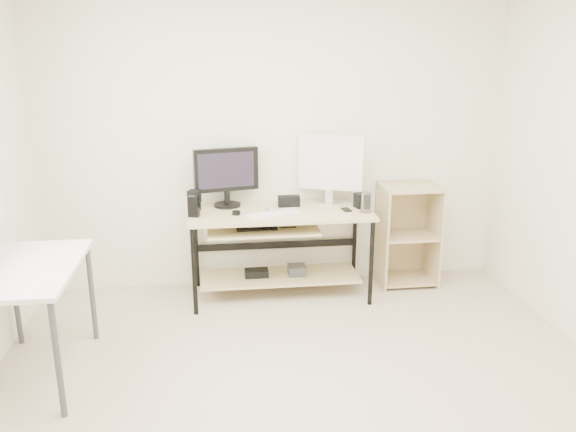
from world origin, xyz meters
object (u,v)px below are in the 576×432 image
Objects in this scene: black_monitor at (226,173)px; white_imac at (331,165)px; audio_controller at (194,207)px; shelf_unit at (406,234)px; desk at (277,235)px; side_table at (27,279)px.

white_imac is at bearing -14.38° from black_monitor.
white_imac is (0.88, -0.02, 0.06)m from black_monitor.
audio_controller is at bearing -144.53° from white_imac.
shelf_unit is 5.38× the size of audio_controller.
white_imac is at bearing 30.80° from audio_controller.
desk is 1.97m from side_table.
black_monitor reaches higher than shelf_unit.
side_table is 1.70× the size of white_imac.
black_monitor reaches higher than desk.
black_monitor is (-1.58, 0.03, 0.58)m from shelf_unit.
white_imac is (2.14, 1.23, 0.42)m from side_table.
desk is at bearing -172.23° from shelf_unit.
white_imac is 3.52× the size of audio_controller.
side_table is 1.85× the size of black_monitor.
black_monitor is at bearing 45.07° from side_table.
audio_controller reaches higher than shelf_unit.
shelf_unit is at bearing -14.33° from black_monitor.
white_imac reaches higher than black_monitor.
desk is 1.19m from shelf_unit.
black_monitor is 0.44m from audio_controller.
side_table is at bearing -148.02° from black_monitor.
white_imac is 1.21m from audio_controller.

